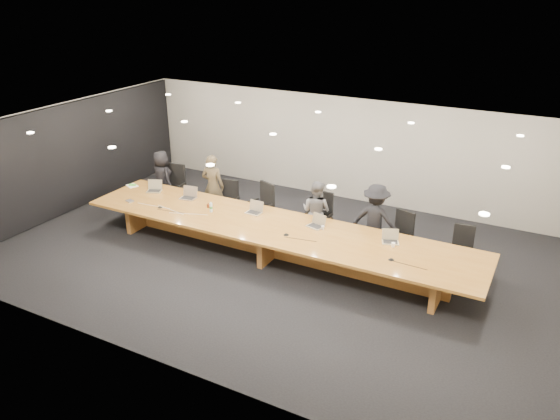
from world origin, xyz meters
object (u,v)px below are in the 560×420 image
Objects in this scene: paper_cup_near at (323,228)px; mic_center at (286,234)px; laptop_b at (188,193)px; water_bottle at (211,207)px; mic_left at (160,207)px; mic_right at (391,259)px; laptop_d at (315,221)px; paper_cup_far at (393,245)px; laptop_a at (154,186)px; chair_far_left at (173,186)px; chair_mid_left at (260,206)px; chair_far_right at (461,250)px; person_c at (316,211)px; av_box at (130,201)px; person_d at (375,219)px; laptop_e at (391,237)px; chair_left at (228,200)px; person_a at (162,178)px; chair_right at (398,236)px; chair_mid_right at (319,217)px; conference_table at (274,235)px; person_b at (213,186)px; amber_mug at (208,206)px; laptop_c at (254,208)px.

paper_cup_near reaches higher than mic_center.
laptop_b is 3.07× the size of mic_center.
mic_left is (-1.19, -0.35, -0.09)m from water_bottle.
laptop_b reaches higher than mic_right.
laptop_d is 3.80× the size of paper_cup_far.
laptop_a is 3.01× the size of mic_right.
chair_mid_left is at bearing -6.40° from chair_far_left.
laptop_b is (-6.30, -0.82, 0.38)m from chair_far_right.
paper_cup_near is at bearing 128.82° from person_c.
mic_left is (0.88, 0.04, 0.00)m from av_box.
mic_left is (-4.67, -1.57, -0.04)m from person_d.
av_box is at bearing 166.08° from laptop_e.
av_box is at bearing 27.00° from person_c.
person_a reaches higher than chair_left.
chair_left is 2.90m from mic_center.
paper_cup_near is at bearing -131.65° from chair_right.
laptop_a is 2.02× the size of av_box.
laptop_e is (-1.27, -0.84, 0.37)m from chair_far_right.
laptop_e is at bearing -167.82° from person_a.
chair_mid_right is 3.23m from chair_far_right.
chair_far_right reaches higher than water_bottle.
person_a is 4.54m from person_c.
conference_table is 2.73m from person_b.
amber_mug is at bearing 138.30° from water_bottle.
laptop_e is at bearing -70.07° from chair_right.
paper_cup_far is (5.14, -0.17, -0.10)m from laptop_b.
laptop_d is (-2.92, -0.86, 0.38)m from chair_far_right.
conference_table is at bearing -137.60° from chair_right.
chair_left is at bearing 174.28° from chair_far_right.
paper_cup_near is at bearing -170.69° from person_a.
chair_far_left is 14.37× the size of paper_cup_near.
laptop_b reaches higher than conference_table.
person_c is 3.14m from laptop_b.
person_d is (-0.54, 0.00, 0.27)m from chair_right.
mic_center is at bearing 144.17° from person_b.
chair_far_right is 2.94× the size of laptop_d.
laptop_d is at bearing -168.89° from chair_far_right.
chair_right reaches higher than conference_table.
person_b reaches higher than mic_right.
laptop_a is at bearing -178.83° from chair_far_right.
person_a reaches higher than water_bottle.
laptop_c is (2.98, -0.88, 0.31)m from chair_far_left.
conference_table is 4.26m from person_a.
amber_mug is at bearing -34.63° from chair_far_left.
chair_mid_left is 12.40× the size of amber_mug.
laptop_e is at bearing 23.26° from av_box.
person_b is 1.46m from laptop_a.
laptop_b is 3.38m from laptop_d.
av_box is at bearing 44.45° from person_b.
laptop_e is 4.10× the size of paper_cup_near.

